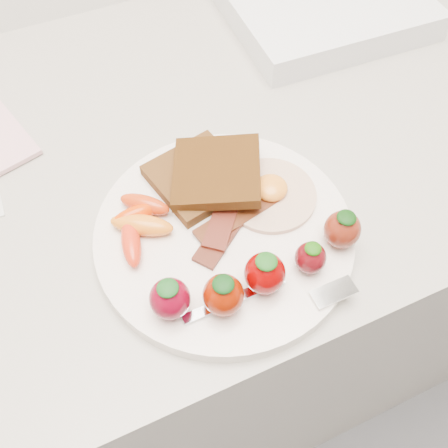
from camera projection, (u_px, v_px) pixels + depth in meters
name	position (u px, v px, depth m)	size (l,w,h in m)	color
counter	(186.00, 300.00, 0.98)	(2.00, 0.60, 0.90)	gray
plate	(224.00, 234.00, 0.52)	(0.27, 0.27, 0.02)	white
toast_lower	(198.00, 177.00, 0.55)	(0.09, 0.09, 0.01)	black
toast_upper	(217.00, 172.00, 0.53)	(0.09, 0.09, 0.01)	black
fried_egg	(270.00, 193.00, 0.54)	(0.13, 0.13, 0.02)	beige
bacon_strips	(230.00, 219.00, 0.52)	(0.11, 0.10, 0.01)	black
baby_carrots	(139.00, 222.00, 0.51)	(0.07, 0.09, 0.02)	#D43500
strawberries	(257.00, 272.00, 0.46)	(0.22, 0.05, 0.05)	#610214
fork	(280.00, 296.00, 0.47)	(0.16, 0.05, 0.00)	silver
appliance	(326.00, 8.00, 0.73)	(0.27, 0.22, 0.04)	silver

